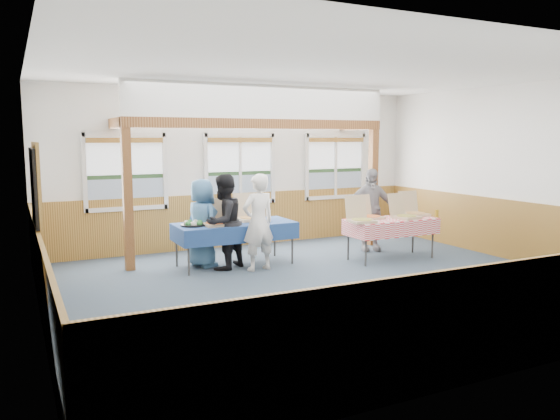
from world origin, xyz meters
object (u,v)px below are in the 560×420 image
at_px(woman_black, 224,222).
at_px(table_right, 391,222).
at_px(woman_white, 258,222).
at_px(table_left, 235,226).
at_px(man_blue, 202,223).
at_px(person_grey, 370,210).

bearing_deg(woman_black, table_right, 136.60).
bearing_deg(table_right, woman_white, 172.01).
distance_m(table_left, table_right, 2.89).
bearing_deg(table_right, man_blue, 162.25).
height_order(woman_white, man_blue, woman_white).
bearing_deg(table_left, man_blue, 152.33).
bearing_deg(man_blue, table_right, -124.92).
relative_size(woman_black, man_blue, 1.06).
distance_m(table_left, woman_white, 0.57).
bearing_deg(table_left, table_right, -26.94).
height_order(woman_black, man_blue, woman_black).
xyz_separation_m(woman_white, woman_black, (-0.49, 0.34, -0.01)).
xyz_separation_m(woman_white, person_grey, (2.65, 0.52, -0.00)).
relative_size(woman_white, man_blue, 1.07).
relative_size(table_right, woman_white, 1.03).
xyz_separation_m(woman_black, person_grey, (3.14, 0.17, 0.01)).
bearing_deg(woman_black, man_blue, -82.50).
bearing_deg(table_left, woman_black, -158.07).
bearing_deg(man_blue, woman_black, -159.48).
xyz_separation_m(woman_black, man_blue, (-0.27, 0.34, -0.05)).
bearing_deg(woman_white, man_blue, -49.60).
distance_m(woman_black, man_blue, 0.44).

